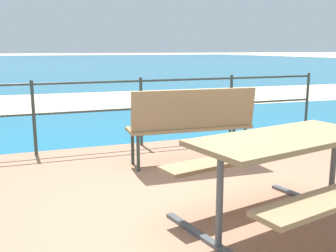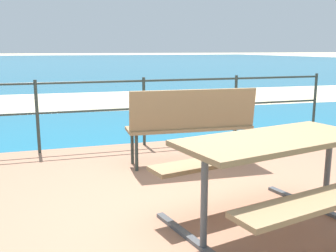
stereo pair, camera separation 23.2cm
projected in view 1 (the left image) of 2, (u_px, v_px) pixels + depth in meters
ground_plane at (219, 215)px, 3.45m from camera, size 240.00×240.00×0.00m
patio_paving at (219, 212)px, 3.45m from camera, size 6.40×5.20×0.06m
sea_water at (40, 63)px, 40.25m from camera, size 90.00×90.00×0.01m
beach_strip at (85, 101)px, 10.90m from camera, size 54.12×6.11×0.01m
picnic_table at (284, 159)px, 2.97m from camera, size 1.76×1.58×0.75m
park_bench at (192, 120)px, 4.64m from camera, size 1.55×0.49×0.94m
railing_fence at (141, 102)px, 5.57m from camera, size 5.94×0.04×1.00m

